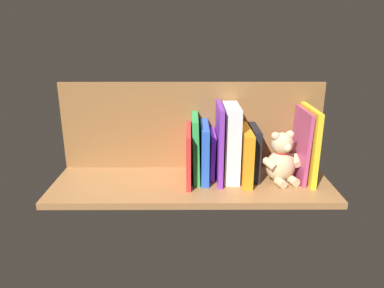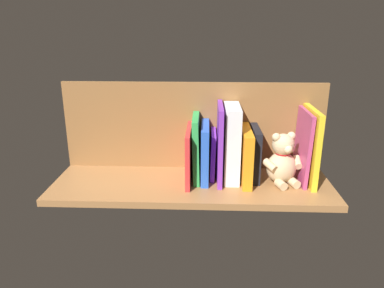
% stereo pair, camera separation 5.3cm
% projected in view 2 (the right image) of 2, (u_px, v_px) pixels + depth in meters
% --- Properties ---
extents(ground_plane, '(0.94, 0.32, 0.02)m').
position_uv_depth(ground_plane, '(192.00, 184.00, 1.25)').
color(ground_plane, '#9E6B3D').
extents(shelf_back_panel, '(0.94, 0.02, 0.32)m').
position_uv_depth(shelf_back_panel, '(194.00, 126.00, 1.33)').
color(shelf_back_panel, brown).
rests_on(shelf_back_panel, ground_plane).
extents(book_0, '(0.02, 0.20, 0.25)m').
position_uv_depth(book_0, '(310.00, 146.00, 1.22)').
color(book_0, yellow).
rests_on(book_0, ground_plane).
extents(book_1, '(0.02, 0.18, 0.24)m').
position_uv_depth(book_1, '(303.00, 146.00, 1.23)').
color(book_1, '#B23F72').
rests_on(book_1, ground_plane).
extents(teddy_bear, '(0.14, 0.13, 0.18)m').
position_uv_depth(teddy_bear, '(282.00, 161.00, 1.22)').
color(teddy_bear, '#D1B284').
rests_on(teddy_bear, ground_plane).
extents(book_2, '(0.02, 0.15, 0.18)m').
position_uv_depth(book_2, '(255.00, 153.00, 1.26)').
color(book_2, black).
rests_on(book_2, ground_plane).
extents(book_3, '(0.03, 0.20, 0.18)m').
position_uv_depth(book_3, '(246.00, 155.00, 1.24)').
color(book_3, orange).
rests_on(book_3, ground_plane).
extents(dictionary_thick_white, '(0.05, 0.17, 0.26)m').
position_uv_depth(dictionary_thick_white, '(231.00, 143.00, 1.24)').
color(dictionary_thick_white, silver).
rests_on(dictionary_thick_white, ground_plane).
extents(book_4, '(0.02, 0.19, 0.26)m').
position_uv_depth(book_4, '(220.00, 143.00, 1.23)').
color(book_4, purple).
rests_on(book_4, ground_plane).
extents(book_5, '(0.02, 0.14, 0.16)m').
position_uv_depth(book_5, '(213.00, 154.00, 1.28)').
color(book_5, purple).
rests_on(book_5, ground_plane).
extents(book_6, '(0.03, 0.18, 0.19)m').
position_uv_depth(book_6, '(205.00, 152.00, 1.25)').
color(book_6, blue).
rests_on(book_6, ground_plane).
extents(book_7, '(0.03, 0.17, 0.22)m').
position_uv_depth(book_7, '(196.00, 148.00, 1.25)').
color(book_7, green).
rests_on(book_7, ground_plane).
extents(book_8, '(0.02, 0.21, 0.18)m').
position_uv_depth(book_8, '(189.00, 155.00, 1.24)').
color(book_8, red).
rests_on(book_8, ground_plane).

